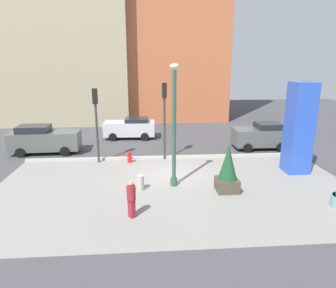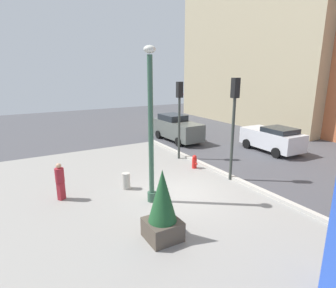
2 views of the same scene
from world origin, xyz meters
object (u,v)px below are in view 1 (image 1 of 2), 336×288
(car_curb_west, at_px, (261,136))
(traffic_light_corner, at_px, (96,114))
(art_pillar_blue, at_px, (299,128))
(lamp_post, at_px, (174,129))
(traffic_light_far_side, at_px, (164,109))
(fire_hydrant, at_px, (129,157))
(pedestrian_crossing, at_px, (131,197))
(potted_plant_near_left, at_px, (228,170))
(concrete_bollard, at_px, (140,183))
(car_passing_lane, at_px, (44,139))
(car_far_lane, at_px, (130,128))

(car_curb_west, bearing_deg, traffic_light_corner, -168.34)
(art_pillar_blue, xyz_separation_m, traffic_light_corner, (-11.48, 2.56, 0.55))
(lamp_post, height_order, traffic_light_far_side, lamp_post)
(lamp_post, height_order, fire_hydrant, lamp_post)
(traffic_light_corner, distance_m, traffic_light_far_side, 4.19)
(lamp_post, bearing_deg, pedestrian_crossing, -122.54)
(potted_plant_near_left, height_order, pedestrian_crossing, potted_plant_near_left)
(concrete_bollard, height_order, pedestrian_crossing, pedestrian_crossing)
(art_pillar_blue, bearing_deg, fire_hydrant, 166.22)
(car_passing_lane, height_order, pedestrian_crossing, car_passing_lane)
(fire_hydrant, height_order, car_passing_lane, car_passing_lane)
(traffic_light_far_side, bearing_deg, potted_plant_near_left, -63.04)
(fire_hydrant, xyz_separation_m, traffic_light_corner, (-1.93, 0.22, 2.72))
(art_pillar_blue, distance_m, car_far_lane, 13.22)
(lamp_post, relative_size, traffic_light_corner, 1.32)
(lamp_post, bearing_deg, art_pillar_blue, 11.91)
(car_curb_west, bearing_deg, lamp_post, -137.38)
(traffic_light_corner, distance_m, car_passing_lane, 5.08)
(concrete_bollard, xyz_separation_m, car_passing_lane, (-6.64, 6.85, 0.60))
(lamp_post, height_order, car_curb_west, lamp_post)
(pedestrian_crossing, bearing_deg, traffic_light_corner, 107.89)
(car_far_lane, bearing_deg, art_pillar_blue, -41.96)
(car_passing_lane, bearing_deg, lamp_post, -37.55)
(fire_hydrant, relative_size, traffic_light_far_side, 0.15)
(lamp_post, xyz_separation_m, art_pillar_blue, (7.13, 1.50, -0.41))
(lamp_post, relative_size, car_far_lane, 1.45)
(concrete_bollard, bearing_deg, car_far_lane, 94.96)
(concrete_bollard, distance_m, pedestrian_crossing, 2.78)
(traffic_light_far_side, bearing_deg, fire_hydrant, -165.96)
(potted_plant_near_left, height_order, concrete_bollard, potted_plant_near_left)
(pedestrian_crossing, bearing_deg, art_pillar_blue, 27.02)
(concrete_bollard, bearing_deg, traffic_light_far_side, 72.66)
(potted_plant_near_left, relative_size, traffic_light_far_side, 0.47)
(traffic_light_far_side, relative_size, car_passing_lane, 1.05)
(art_pillar_blue, height_order, car_curb_west, art_pillar_blue)
(art_pillar_blue, bearing_deg, car_far_lane, 138.04)
(lamp_post, height_order, concrete_bollard, lamp_post)
(traffic_light_far_side, xyz_separation_m, car_far_lane, (-2.44, 5.87, -2.40))
(fire_hydrant, bearing_deg, concrete_bollard, -80.40)
(car_curb_west, relative_size, car_passing_lane, 0.83)
(pedestrian_crossing, bearing_deg, concrete_bollard, 83.19)
(lamp_post, xyz_separation_m, car_far_lane, (-2.62, 10.27, -2.07))
(lamp_post, xyz_separation_m, potted_plant_near_left, (2.52, -0.90, -1.87))
(fire_hydrant, xyz_separation_m, car_curb_west, (9.37, 2.55, 0.58))
(lamp_post, height_order, traffic_light_corner, lamp_post)
(car_far_lane, distance_m, car_passing_lane, 6.90)
(art_pillar_blue, xyz_separation_m, car_curb_west, (-0.18, 4.89, -1.60))
(concrete_bollard, distance_m, car_passing_lane, 9.56)
(art_pillar_blue, bearing_deg, traffic_light_corner, 167.41)
(car_far_lane, xyz_separation_m, car_curb_west, (9.57, -3.87, 0.07))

